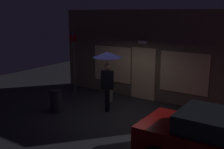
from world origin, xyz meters
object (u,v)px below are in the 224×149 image
at_px(person_with_umbrella, 107,66).
at_px(trash_bin, 56,101).
at_px(street_sign_post, 74,59).
at_px(sidewalk_bollard, 110,95).

relative_size(person_with_umbrella, trash_bin, 2.70).
distance_m(person_with_umbrella, street_sign_post, 3.05).
distance_m(person_with_umbrella, trash_bin, 2.31).
bearing_deg(trash_bin, person_with_umbrella, 37.66).
relative_size(sidewalk_bollard, trash_bin, 0.68).
bearing_deg(person_with_umbrella, sidewalk_bollard, 90.20).
relative_size(street_sign_post, trash_bin, 3.32).
height_order(person_with_umbrella, street_sign_post, street_sign_post).
xyz_separation_m(person_with_umbrella, trash_bin, (-1.51, -1.17, -1.31)).
height_order(person_with_umbrella, sidewalk_bollard, person_with_umbrella).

